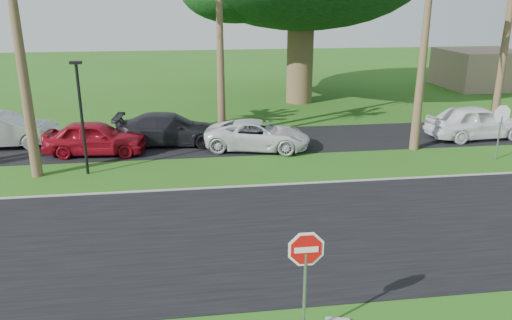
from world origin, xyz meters
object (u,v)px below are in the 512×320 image
object	(u,v)px
stop_sign_far	(501,121)
car_minivan	(258,135)
car_silver	(2,130)
car_dark	(170,129)
stop_sign_near	(306,263)
car_pickup	(476,122)
car_red	(96,138)

from	to	relation	value
stop_sign_far	car_minivan	world-z (taller)	stop_sign_far
car_silver	car_dark	bearing A→B (deg)	-94.86
stop_sign_far	car_dark	distance (m)	15.38
stop_sign_near	car_pickup	size ratio (longest dim) A/B	0.51
stop_sign_near	car_pickup	bearing A→B (deg)	49.12
car_pickup	stop_sign_near	bearing A→B (deg)	135.17
car_dark	car_minivan	distance (m)	4.43
car_silver	stop_sign_far	bearing A→B (deg)	-102.98
car_red	car_dark	xyz separation A→B (m)	(3.37, 1.21, -0.02)
car_pickup	car_dark	bearing A→B (deg)	82.09
car_minivan	stop_sign_far	bearing A→B (deg)	-91.93
stop_sign_far	car_red	world-z (taller)	stop_sign_far
car_red	car_silver	bearing A→B (deg)	73.49
car_dark	car_red	bearing A→B (deg)	114.03
stop_sign_far	stop_sign_near	bearing A→B (deg)	43.73
car_red	car_pickup	distance (m)	18.99
car_silver	car_red	bearing A→B (deg)	-111.86
car_dark	car_minivan	bearing A→B (deg)	-104.70
stop_sign_near	car_red	xyz separation A→B (m)	(-6.56, 14.24, -0.99)
stop_sign_far	car_red	xyz separation A→B (m)	(-18.06, 3.24, -0.99)
stop_sign_near	car_silver	distance (m)	19.63
stop_sign_near	car_dark	world-z (taller)	stop_sign_near
car_red	stop_sign_near	bearing A→B (deg)	-150.30
stop_sign_far	car_red	bearing A→B (deg)	-10.17
stop_sign_near	car_dark	distance (m)	15.81
stop_sign_far	car_red	distance (m)	18.37
car_red	car_dark	size ratio (longest dim) A/B	0.87
stop_sign_far	car_silver	distance (m)	23.31
car_dark	car_pickup	size ratio (longest dim) A/B	1.04
car_minivan	car_dark	bearing A→B (deg)	85.05
car_silver	car_red	world-z (taller)	car_silver
car_red	car_minivan	bearing A→B (deg)	-86.81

